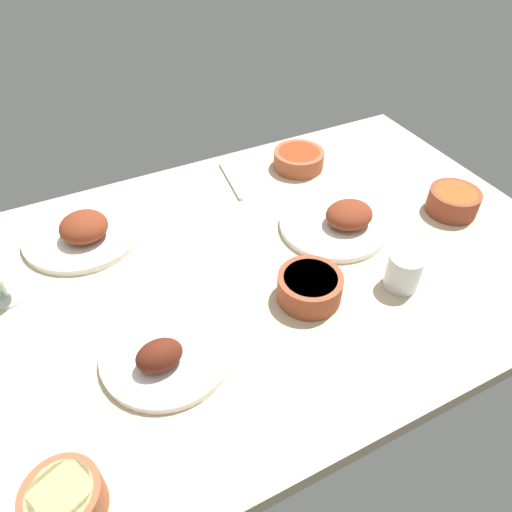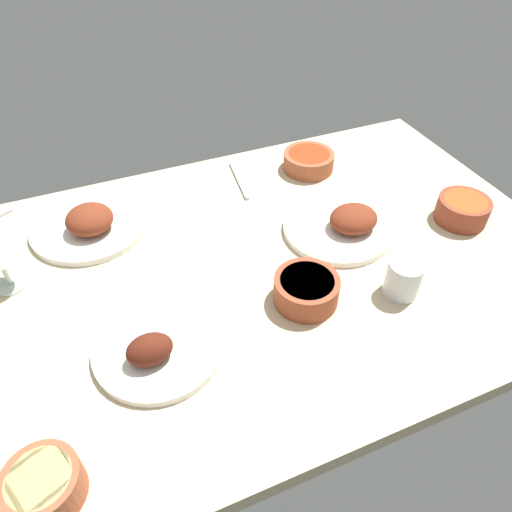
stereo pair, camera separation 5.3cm
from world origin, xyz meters
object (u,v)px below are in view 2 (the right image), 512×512
at_px(bowl_soup, 463,209).
at_px(water_tumbler, 403,278).
at_px(bowl_sauce, 309,160).
at_px(fork_loose, 239,180).
at_px(plate_near_viewer, 90,223).
at_px(plate_far_side, 343,225).
at_px(plate_center_main, 157,347).
at_px(bowl_pasta, 44,485).
at_px(bowl_cream, 306,289).

height_order(bowl_soup, water_tumbler, water_tumbler).
relative_size(bowl_sauce, fork_loose, 0.77).
distance_m(bowl_soup, water_tumbler, 0.31).
height_order(water_tumbler, fork_loose, water_tumbler).
distance_m(plate_near_viewer, plate_far_side, 0.60).
relative_size(plate_center_main, bowl_sauce, 1.74).
xyz_separation_m(bowl_pasta, bowl_sauce, (0.75, 0.63, -0.00)).
bearing_deg(bowl_cream, plate_far_side, 41.62).
distance_m(plate_center_main, bowl_pasta, 0.28).
xyz_separation_m(plate_far_side, bowl_soup, (0.29, -0.07, 0.01)).
xyz_separation_m(plate_near_viewer, fork_loose, (0.40, 0.06, -0.02)).
height_order(bowl_cream, fork_loose, bowl_cream).
relative_size(bowl_pasta, bowl_sauce, 0.80).
height_order(plate_far_side, bowl_sauce, plate_far_side).
bearing_deg(bowl_sauce, plate_center_main, -140.41).
distance_m(water_tumbler, fork_loose, 0.54).
relative_size(bowl_pasta, bowl_soup, 0.90).
height_order(bowl_sauce, water_tumbler, water_tumbler).
bearing_deg(bowl_pasta, water_tumbler, 11.11).
distance_m(plate_far_side, bowl_sauce, 0.28).
xyz_separation_m(plate_far_side, bowl_cream, (-0.18, -0.16, 0.01)).
relative_size(plate_near_viewer, bowl_sauce, 1.98).
distance_m(plate_near_viewer, bowl_pasta, 0.61).
bearing_deg(plate_center_main, water_tumbler, -5.17).
distance_m(plate_far_side, bowl_soup, 0.30).
bearing_deg(water_tumbler, fork_loose, 107.53).
distance_m(bowl_pasta, water_tumbler, 0.72).
bearing_deg(plate_far_side, water_tumbler, -87.25).
height_order(plate_near_viewer, bowl_pasta, plate_near_viewer).
bearing_deg(plate_center_main, plate_near_viewer, 98.43).
xyz_separation_m(plate_near_viewer, bowl_cream, (0.37, -0.40, 0.01)).
relative_size(plate_near_viewer, bowl_soup, 2.24).
bearing_deg(fork_loose, bowl_cream, 3.08).
bearing_deg(plate_center_main, bowl_sauce, 39.59).
distance_m(plate_near_viewer, bowl_cream, 0.54).
bearing_deg(plate_near_viewer, water_tumbler, -38.88).
xyz_separation_m(bowl_cream, fork_loose, (0.03, 0.45, -0.03)).
bearing_deg(bowl_soup, plate_far_side, 166.29).
xyz_separation_m(plate_far_side, bowl_sauce, (0.05, 0.28, 0.01)).
bearing_deg(bowl_sauce, plate_near_viewer, -176.11).
relative_size(plate_center_main, fork_loose, 1.33).
bearing_deg(plate_near_viewer, bowl_cream, -46.94).
height_order(plate_near_viewer, water_tumbler, water_tumbler).
xyz_separation_m(plate_far_side, water_tumbler, (0.01, -0.22, 0.02)).
bearing_deg(water_tumbler, bowl_cream, 163.62).
xyz_separation_m(bowl_cream, bowl_soup, (0.47, 0.09, 0.00)).
height_order(plate_center_main, bowl_sauce, plate_center_main).
bearing_deg(bowl_pasta, plate_near_viewer, 76.12).
relative_size(plate_center_main, bowl_cream, 1.84).
bearing_deg(bowl_sauce, fork_loose, 175.15).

